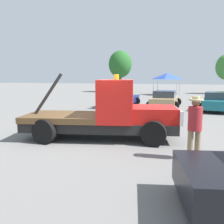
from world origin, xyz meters
The scene contains 8 objects.
ground_plane centered at (0.00, 0.00, 0.00)m, with size 160.00×160.00×0.00m, color slate.
tow_truck centered at (0.35, 0.10, 0.96)m, with size 6.18×3.53×2.51m.
person_near_truck centered at (3.55, -1.38, 1.08)m, with size 0.41×0.41×1.83m.
parked_car_navy centered at (-2.83, 10.31, 0.65)m, with size 2.63×4.71×1.34m.
parked_car_tan centered at (0.75, 10.74, 0.65)m, with size 2.50×4.67×1.34m.
parked_car_teal centered at (4.48, 10.46, 0.65)m, with size 2.51×4.71×1.34m.
canopy_tent_blue centered at (-1.36, 25.37, 2.52)m, with size 3.09×3.09×2.93m.
tree_center centered at (-9.48, 29.59, 4.41)m, with size 3.68×3.68×6.57m.
Camera 1 is at (3.85, -8.69, 2.35)m, focal length 40.00 mm.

